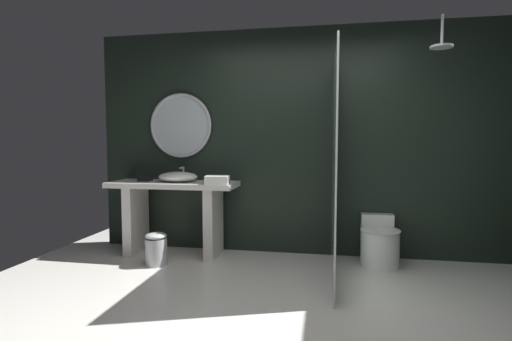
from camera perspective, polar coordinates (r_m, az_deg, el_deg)
The scene contains 12 objects.
ground_plane at distance 2.92m, azimuth 3.02°, elevation -22.26°, with size 5.76×5.76×0.00m, color silver.
back_wall_panel at distance 4.50m, azimuth 6.19°, elevation 4.19°, with size 4.80×0.10×2.60m, color black.
vanity_counter at distance 4.56m, azimuth -12.07°, elevation -5.32°, with size 1.46×0.53×0.85m.
vessel_sink at distance 4.51m, azimuth -11.47°, elevation -0.91°, with size 0.45×0.37×0.16m.
tumbler_cup at distance 4.32m, azimuth -6.51°, elevation -1.31°, with size 0.08×0.08×0.08m, color silver.
tissue_box at distance 4.67m, azimuth -16.09°, elevation -1.03°, with size 0.14×0.12×0.08m, color black.
round_wall_mirror at distance 4.73m, azimuth -11.10°, elevation 6.56°, with size 0.77×0.04×0.77m.
shower_glass_panel at distance 3.72m, azimuth 11.52°, elevation 0.49°, with size 0.02×1.46×2.13m, color silver.
rain_shower_head at distance 4.20m, azimuth 25.79°, elevation 16.52°, with size 0.21×0.21×0.31m.
toilet at distance 4.35m, azimuth 17.75°, elevation -10.10°, with size 0.41×0.61×0.51m.
waste_bin at distance 4.28m, azimuth -14.58°, elevation -11.15°, with size 0.23×0.23×0.35m.
folded_hand_towel at distance 4.17m, azimuth -5.75°, elevation -1.41°, with size 0.25×0.19×0.09m, color white.
Camera 1 is at (0.33, -2.59, 1.31)m, focal length 27.00 mm.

